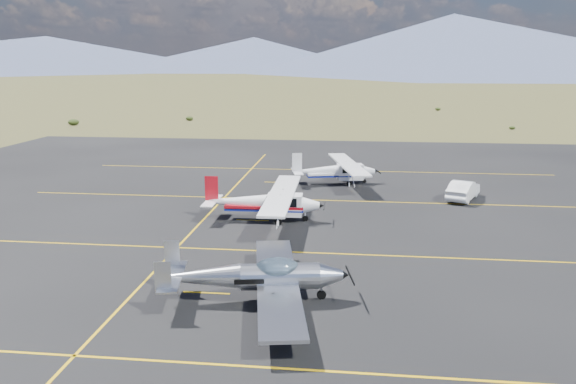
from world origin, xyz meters
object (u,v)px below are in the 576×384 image
(aircraft_low_wing, at_px, (258,277))
(aircraft_plain, at_px, (335,170))
(aircraft_cessna, at_px, (264,201))
(sedan, at_px, (463,190))

(aircraft_low_wing, relative_size, aircraft_plain, 1.03)
(aircraft_cessna, bearing_deg, aircraft_plain, 69.13)
(aircraft_plain, xyz_separation_m, sedan, (9.00, -4.05, -0.43))
(aircraft_cessna, distance_m, sedan, 14.60)
(aircraft_low_wing, distance_m, aircraft_plain, 22.61)
(aircraft_low_wing, bearing_deg, aircraft_cessna, 87.67)
(aircraft_low_wing, distance_m, sedan, 21.65)
(aircraft_low_wing, relative_size, aircraft_cessna, 0.97)
(aircraft_cessna, xyz_separation_m, aircraft_plain, (3.93, 10.82, -0.07))
(aircraft_low_wing, bearing_deg, sedan, 48.34)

